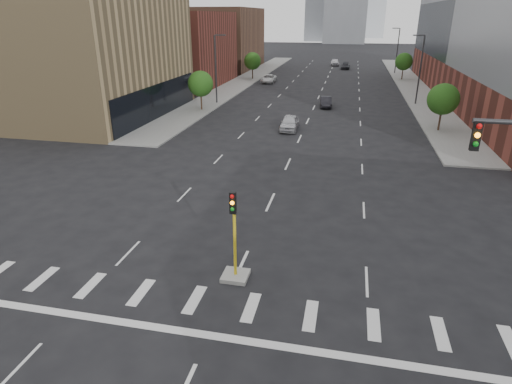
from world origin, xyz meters
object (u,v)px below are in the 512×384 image
(median_traffic_signal, at_px, (235,260))
(car_near_left, at_px, (290,123))
(car_deep_right, at_px, (345,66))
(car_far_left, at_px, (269,79))
(car_mid_right, at_px, (326,102))
(car_distant, at_px, (335,62))

(median_traffic_signal, bearing_deg, car_near_left, 93.02)
(median_traffic_signal, bearing_deg, car_deep_right, 87.98)
(car_far_left, relative_size, car_deep_right, 1.09)
(car_mid_right, height_order, car_far_left, car_far_left)
(median_traffic_signal, bearing_deg, car_distant, 89.78)
(car_near_left, distance_m, car_deep_right, 58.95)
(median_traffic_signal, height_order, car_mid_right, median_traffic_signal)
(car_mid_right, relative_size, car_deep_right, 0.88)
(car_distant, bearing_deg, car_deep_right, -74.56)
(median_traffic_signal, xyz_separation_m, car_far_left, (-10.16, 62.38, -0.27))
(car_distant, bearing_deg, car_near_left, -96.70)
(car_near_left, bearing_deg, car_distant, 87.58)
(car_deep_right, distance_m, car_distant, 7.75)
(car_deep_right, xyz_separation_m, car_distant, (-2.72, 7.25, 0.13))
(car_far_left, bearing_deg, car_distant, 70.46)
(median_traffic_signal, relative_size, car_mid_right, 1.08)
(car_far_left, bearing_deg, car_deep_right, 60.54)
(median_traffic_signal, relative_size, car_deep_right, 0.95)
(car_mid_right, bearing_deg, car_far_left, 113.84)
(median_traffic_signal, height_order, car_far_left, median_traffic_signal)
(median_traffic_signal, bearing_deg, car_far_left, 99.25)
(car_near_left, xyz_separation_m, car_far_left, (-8.66, 33.98, -0.07))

